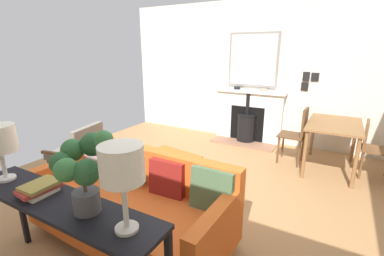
{
  "coord_description": "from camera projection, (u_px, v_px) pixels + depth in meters",
  "views": [
    {
      "loc": [
        2.53,
        1.65,
        1.81
      ],
      "look_at": [
        -0.54,
        -0.07,
        0.77
      ],
      "focal_mm": 25.05,
      "sensor_mm": 36.0,
      "label": 1
    }
  ],
  "objects": [
    {
      "name": "mantel_bowl_far",
      "position": [
        263.0,
        90.0,
        5.12
      ],
      "size": [
        0.17,
        0.17,
        0.05
      ],
      "color": "#9E9384",
      "rests_on": "fireplace"
    },
    {
      "name": "sofa",
      "position": [
        134.0,
        203.0,
        2.63
      ],
      "size": [
        0.96,
        2.01,
        0.82
      ],
      "color": "#B2B2B7",
      "rests_on": "ground"
    },
    {
      "name": "wall_left",
      "position": [
        250.0,
        73.0,
        5.35
      ],
      "size": [
        0.12,
        5.38,
        2.73
      ],
      "primitive_type": "cube",
      "color": "silver",
      "rests_on": "ground"
    },
    {
      "name": "mirror_over_mantel",
      "position": [
        253.0,
        60.0,
        5.17
      ],
      "size": [
        0.04,
        0.97,
        1.03
      ],
      "color": "gray"
    },
    {
      "name": "dining_table",
      "position": [
        334.0,
        129.0,
        4.02
      ],
      "size": [
        1.14,
        0.73,
        0.75
      ],
      "color": "olive",
      "rests_on": "ground"
    },
    {
      "name": "mantel_bowl_near",
      "position": [
        237.0,
        88.0,
        5.37
      ],
      "size": [
        0.13,
        0.13,
        0.05
      ],
      "color": "black",
      "rests_on": "fireplace"
    },
    {
      "name": "armchair_accent",
      "position": [
        80.0,
        148.0,
        3.87
      ],
      "size": [
        0.77,
        0.69,
        0.78
      ],
      "color": "brown",
      "rests_on": "ground"
    },
    {
      "name": "dining_chair_by_back_wall",
      "position": [
        372.0,
        145.0,
        3.83
      ],
      "size": [
        0.43,
        0.43,
        0.83
      ],
      "color": "brown",
      "rests_on": "ground"
    },
    {
      "name": "potted_plant",
      "position": [
        87.0,
        165.0,
        1.67
      ],
      "size": [
        0.46,
        0.42,
        0.57
      ],
      "color": "#4C4C51",
      "rests_on": "console_table"
    },
    {
      "name": "photo_gallery_row",
      "position": [
        309.0,
        80.0,
        4.79
      ],
      "size": [
        0.02,
        0.28,
        0.33
      ],
      "color": "black"
    },
    {
      "name": "console_table",
      "position": [
        59.0,
        213.0,
        1.9
      ],
      "size": [
        0.36,
        1.72,
        0.79
      ],
      "color": "black",
      "rests_on": "ground"
    },
    {
      "name": "ottoman",
      "position": [
        169.0,
        167.0,
        3.7
      ],
      "size": [
        0.72,
        0.82,
        0.4
      ],
      "color": "#B2B2B7",
      "rests_on": "ground"
    },
    {
      "name": "book_stack",
      "position": [
        39.0,
        188.0,
        1.95
      ],
      "size": [
        0.29,
        0.2,
        0.08
      ],
      "color": "beige",
      "rests_on": "console_table"
    },
    {
      "name": "fireplace",
      "position": [
        248.0,
        119.0,
        5.41
      ],
      "size": [
        0.59,
        1.41,
        1.04
      ],
      "color": "#93664C",
      "rests_on": "ground"
    },
    {
      "name": "dining_chair_near_fireplace",
      "position": [
        298.0,
        131.0,
        4.28
      ],
      "size": [
        0.42,
        0.42,
        0.93
      ],
      "color": "brown",
      "rests_on": "ground"
    },
    {
      "name": "ground_plane",
      "position": [
        176.0,
        198.0,
        3.41
      ],
      "size": [
        5.56,
        5.38,
        0.01
      ],
      "primitive_type": "cube",
      "color": "#A87A4C"
    },
    {
      "name": "table_lamp_far_end",
      "position": [
        122.0,
        166.0,
        1.45
      ],
      "size": [
        0.25,
        0.25,
        0.53
      ],
      "color": "beige",
      "rests_on": "console_table"
    }
  ]
}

